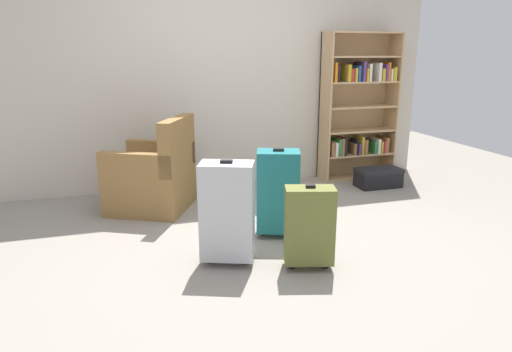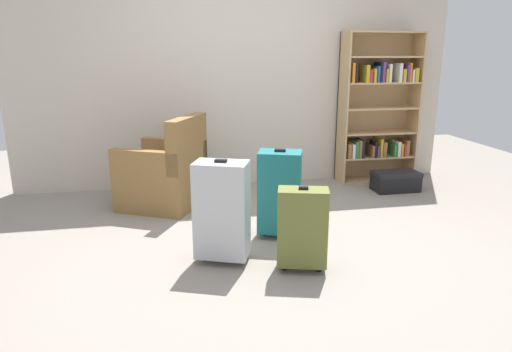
# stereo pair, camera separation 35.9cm
# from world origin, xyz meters

# --- Properties ---
(ground_plane) EXTENTS (8.61, 8.61, 0.00)m
(ground_plane) POSITION_xyz_m (0.00, 0.00, 0.00)
(ground_plane) COLOR gray
(back_wall) EXTENTS (4.92, 0.10, 2.60)m
(back_wall) POSITION_xyz_m (0.00, 1.88, 1.30)
(back_wall) COLOR beige
(back_wall) RESTS_ON ground
(bookshelf) EXTENTS (0.90, 0.31, 1.71)m
(bookshelf) POSITION_xyz_m (1.61, 1.68, 0.85)
(bookshelf) COLOR tan
(bookshelf) RESTS_ON ground
(armchair) EXTENTS (0.94, 0.94, 0.90)m
(armchair) POSITION_xyz_m (-0.84, 1.18, 0.32)
(armchair) COLOR olive
(armchair) RESTS_ON ground
(mug) EXTENTS (0.12, 0.08, 0.10)m
(mug) POSITION_xyz_m (-0.28, 1.10, 0.05)
(mug) COLOR white
(mug) RESTS_ON ground
(storage_box) EXTENTS (0.50, 0.28, 0.21)m
(storage_box) POSITION_xyz_m (1.65, 1.21, 0.11)
(storage_box) COLOR black
(storage_box) RESTS_ON ground
(suitcase_olive) EXTENTS (0.38, 0.27, 0.62)m
(suitcase_olive) POSITION_xyz_m (0.09, -0.44, 0.32)
(suitcase_olive) COLOR brown
(suitcase_olive) RESTS_ON ground
(suitcase_silver) EXTENTS (0.43, 0.35, 0.77)m
(suitcase_silver) POSITION_xyz_m (-0.44, -0.19, 0.40)
(suitcase_silver) COLOR #B7BABF
(suitcase_silver) RESTS_ON ground
(suitcase_teal) EXTENTS (0.40, 0.34, 0.74)m
(suitcase_teal) POSITION_xyz_m (0.08, 0.19, 0.39)
(suitcase_teal) COLOR #19666B
(suitcase_teal) RESTS_ON ground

